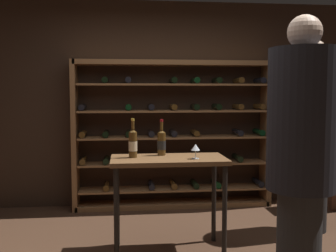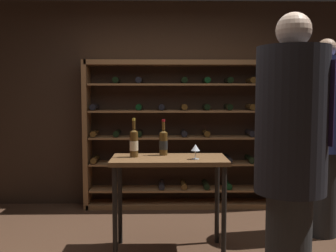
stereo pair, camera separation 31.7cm
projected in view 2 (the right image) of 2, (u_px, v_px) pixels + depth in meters
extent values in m
cube|color=#332319|center=(165.00, 104.00, 5.22)|extent=(5.92, 0.10, 2.64)
cube|color=brown|center=(87.00, 135.00, 5.03)|extent=(0.06, 0.32, 1.87)
cube|color=brown|center=(280.00, 134.00, 5.07)|extent=(0.06, 0.32, 1.87)
cube|color=brown|center=(184.00, 63.00, 4.98)|extent=(2.46, 0.32, 0.06)
cube|color=brown|center=(184.00, 204.00, 5.13)|extent=(2.46, 0.32, 0.06)
cube|color=brown|center=(184.00, 189.00, 5.11)|extent=(2.38, 0.32, 0.02)
cylinder|color=#4C3314|center=(118.00, 185.00, 5.09)|extent=(0.08, 0.30, 0.08)
cylinder|color=black|center=(162.00, 185.00, 5.10)|extent=(0.08, 0.30, 0.08)
cylinder|color=#4C3314|center=(184.00, 184.00, 5.11)|extent=(0.08, 0.30, 0.08)
cylinder|color=black|center=(205.00, 184.00, 5.11)|extent=(0.08, 0.30, 0.08)
cylinder|color=black|center=(227.00, 184.00, 5.12)|extent=(0.08, 0.30, 0.08)
cylinder|color=black|center=(271.00, 184.00, 5.13)|extent=(0.08, 0.30, 0.08)
cube|color=brown|center=(184.00, 163.00, 5.08)|extent=(2.38, 0.32, 0.02)
cylinder|color=#4C3314|center=(95.00, 159.00, 5.06)|extent=(0.08, 0.30, 0.08)
cylinder|color=black|center=(117.00, 159.00, 5.06)|extent=(0.08, 0.30, 0.08)
cylinder|color=black|center=(140.00, 159.00, 5.07)|extent=(0.08, 0.30, 0.08)
cylinder|color=black|center=(162.00, 159.00, 5.07)|extent=(0.08, 0.30, 0.08)
cylinder|color=black|center=(184.00, 159.00, 5.08)|extent=(0.08, 0.30, 0.08)
cylinder|color=black|center=(206.00, 159.00, 5.08)|extent=(0.08, 0.30, 0.08)
cylinder|color=black|center=(228.00, 159.00, 5.09)|extent=(0.08, 0.30, 0.08)
cylinder|color=black|center=(250.00, 159.00, 5.09)|extent=(0.08, 0.30, 0.08)
cube|color=brown|center=(184.00, 137.00, 5.05)|extent=(2.38, 0.32, 0.02)
cylinder|color=#4C3314|center=(95.00, 133.00, 5.03)|extent=(0.08, 0.30, 0.08)
cylinder|color=black|center=(117.00, 133.00, 5.03)|extent=(0.08, 0.30, 0.08)
cylinder|color=black|center=(139.00, 133.00, 5.04)|extent=(0.08, 0.30, 0.08)
cylinder|color=black|center=(162.00, 133.00, 5.04)|extent=(0.08, 0.30, 0.08)
cylinder|color=black|center=(184.00, 133.00, 5.05)|extent=(0.08, 0.30, 0.08)
cylinder|color=#4C3314|center=(206.00, 133.00, 5.06)|extent=(0.08, 0.30, 0.08)
cylinder|color=black|center=(250.00, 133.00, 5.07)|extent=(0.08, 0.30, 0.08)
cylinder|color=black|center=(272.00, 133.00, 5.07)|extent=(0.08, 0.30, 0.08)
cube|color=brown|center=(184.00, 111.00, 5.03)|extent=(2.38, 0.32, 0.02)
cylinder|color=black|center=(94.00, 107.00, 5.00)|extent=(0.08, 0.30, 0.08)
cylinder|color=black|center=(139.00, 107.00, 5.01)|extent=(0.08, 0.30, 0.08)
cylinder|color=black|center=(162.00, 107.00, 5.02)|extent=(0.08, 0.30, 0.08)
cylinder|color=#4C3314|center=(184.00, 107.00, 5.02)|extent=(0.08, 0.30, 0.08)
cylinder|color=black|center=(206.00, 107.00, 5.03)|extent=(0.08, 0.30, 0.08)
cylinder|color=black|center=(228.00, 107.00, 5.03)|extent=(0.08, 0.30, 0.08)
cylinder|color=#4C3314|center=(250.00, 107.00, 5.04)|extent=(0.08, 0.30, 0.08)
cylinder|color=#4C3314|center=(273.00, 107.00, 5.04)|extent=(0.08, 0.30, 0.08)
cube|color=brown|center=(184.00, 85.00, 5.00)|extent=(2.38, 0.32, 0.02)
cylinder|color=black|center=(117.00, 80.00, 4.98)|extent=(0.08, 0.30, 0.08)
cylinder|color=black|center=(139.00, 80.00, 4.98)|extent=(0.08, 0.30, 0.08)
cylinder|color=black|center=(184.00, 80.00, 4.99)|extent=(0.08, 0.30, 0.08)
cylinder|color=black|center=(206.00, 80.00, 5.00)|extent=(0.08, 0.30, 0.08)
cylinder|color=black|center=(229.00, 80.00, 5.01)|extent=(0.08, 0.30, 0.08)
cylinder|color=#4C3314|center=(251.00, 80.00, 5.01)|extent=(0.08, 0.30, 0.08)
cylinder|color=black|center=(273.00, 80.00, 5.02)|extent=(0.08, 0.30, 0.08)
cube|color=brown|center=(169.00, 160.00, 3.60)|extent=(1.04, 0.52, 0.04)
cylinder|color=black|center=(115.00, 214.00, 3.42)|extent=(0.04, 0.04, 0.84)
cylinder|color=black|center=(224.00, 214.00, 3.44)|extent=(0.04, 0.04, 0.84)
cylinder|color=black|center=(120.00, 201.00, 3.84)|extent=(0.04, 0.04, 0.84)
cylinder|color=black|center=(217.00, 201.00, 3.86)|extent=(0.04, 0.04, 0.84)
cylinder|color=black|center=(291.00, 121.00, 2.46)|extent=(0.44, 0.44, 0.91)
sphere|color=beige|center=(294.00, 30.00, 2.41)|extent=(0.22, 0.22, 0.22)
cube|color=#26193F|center=(330.00, 103.00, 2.33)|extent=(0.03, 0.05, 0.51)
cylinder|color=black|center=(322.00, 193.00, 4.07)|extent=(0.31, 0.31, 0.87)
cylinder|color=#2D3D8C|center=(325.00, 104.00, 3.99)|extent=(0.47, 0.47, 0.95)
sphere|color=tan|center=(327.00, 48.00, 3.95)|extent=(0.19, 0.19, 0.19)
cylinder|color=#4C3314|center=(163.00, 144.00, 3.74)|extent=(0.08, 0.08, 0.21)
cone|color=#4C3314|center=(163.00, 131.00, 3.73)|extent=(0.08, 0.08, 0.03)
cylinder|color=#4C3314|center=(163.00, 126.00, 3.72)|extent=(0.03, 0.03, 0.08)
cylinder|color=maroon|center=(163.00, 121.00, 3.72)|extent=(0.03, 0.03, 0.02)
cylinder|color=black|center=(163.00, 145.00, 3.74)|extent=(0.08, 0.08, 0.08)
cylinder|color=#4C3314|center=(134.00, 144.00, 3.63)|extent=(0.08, 0.08, 0.23)
cone|color=#4C3314|center=(134.00, 130.00, 3.62)|extent=(0.08, 0.08, 0.03)
cylinder|color=#4C3314|center=(134.00, 125.00, 3.61)|extent=(0.03, 0.03, 0.08)
cylinder|color=#B7932D|center=(134.00, 119.00, 3.61)|extent=(0.03, 0.03, 0.02)
cylinder|color=#C6B28C|center=(134.00, 146.00, 3.63)|extent=(0.08, 0.08, 0.09)
cylinder|color=silver|center=(195.00, 159.00, 3.51)|extent=(0.07, 0.07, 0.00)
cylinder|color=silver|center=(195.00, 155.00, 3.51)|extent=(0.01, 0.01, 0.07)
cone|color=silver|center=(195.00, 148.00, 3.51)|extent=(0.08, 0.08, 0.06)
cylinder|color=#590A14|center=(195.00, 149.00, 3.51)|extent=(0.04, 0.04, 0.02)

